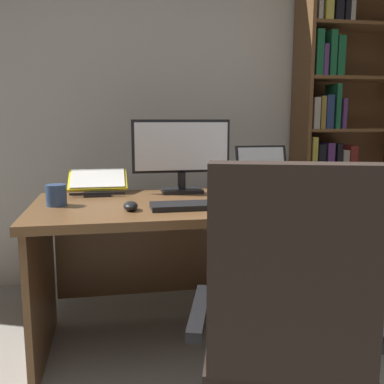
{
  "coord_description": "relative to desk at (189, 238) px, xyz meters",
  "views": [
    {
      "loc": [
        -0.33,
        -0.78,
        1.15
      ],
      "look_at": [
        0.04,
        1.26,
        0.81
      ],
      "focal_mm": 41.09,
      "sensor_mm": 36.0,
      "label": 1
    }
  ],
  "objects": [
    {
      "name": "wall_back",
      "position": [
        -0.05,
        1.0,
        0.72
      ],
      "size": [
        5.08,
        0.12,
        2.53
      ],
      "primitive_type": "cube",
      "color": "beige",
      "rests_on": "ground"
    },
    {
      "name": "desk",
      "position": [
        0.0,
        0.0,
        0.0
      ],
      "size": [
        1.53,
        0.8,
        0.75
      ],
      "color": "brown",
      "rests_on": "ground"
    },
    {
      "name": "bookshelf",
      "position": [
        1.23,
        0.77,
        0.5
      ],
      "size": [
        0.79,
        0.31,
        2.15
      ],
      "color": "brown",
      "rests_on": "ground"
    },
    {
      "name": "office_chair",
      "position": [
        0.14,
        -0.97,
        -0.11
      ],
      "size": [
        0.69,
        0.61,
        1.04
      ],
      "rotation": [
        0.0,
        0.0,
        -0.29
      ],
      "color": "black",
      "rests_on": "ground"
    },
    {
      "name": "monitor",
      "position": [
        -0.0,
        0.2,
        0.41
      ],
      "size": [
        0.54,
        0.16,
        0.4
      ],
      "color": "black",
      "rests_on": "desk"
    },
    {
      "name": "laptop",
      "position": [
        0.5,
        0.21,
        0.26
      ],
      "size": [
        0.31,
        0.32,
        0.24
      ],
      "color": "black",
      "rests_on": "desk"
    },
    {
      "name": "keyboard",
      "position": [
        -0.0,
        -0.25,
        0.22
      ],
      "size": [
        0.42,
        0.15,
        0.02
      ],
      "primitive_type": "cube",
      "color": "black",
      "rests_on": "desk"
    },
    {
      "name": "computer_mouse",
      "position": [
        -0.3,
        -0.25,
        0.23
      ],
      "size": [
        0.06,
        0.1,
        0.04
      ],
      "primitive_type": "ellipsoid",
      "color": "black",
      "rests_on": "desk"
    },
    {
      "name": "reading_stand_with_book",
      "position": [
        -0.46,
        0.25,
        0.27
      ],
      "size": [
        0.32,
        0.26,
        0.12
      ],
      "color": "black",
      "rests_on": "desk"
    },
    {
      "name": "open_binder",
      "position": [
        0.46,
        -0.3,
        0.22
      ],
      "size": [
        0.52,
        0.29,
        0.02
      ],
      "rotation": [
        0.0,
        0.0,
        -0.06
      ],
      "color": "navy",
      "rests_on": "desk"
    },
    {
      "name": "notepad",
      "position": [
        0.27,
        -0.04,
        0.21
      ],
      "size": [
        0.16,
        0.22,
        0.01
      ],
      "primitive_type": "cube",
      "rotation": [
        0.0,
        0.0,
        -0.06
      ],
      "color": "white",
      "rests_on": "desk"
    },
    {
      "name": "pen",
      "position": [
        0.29,
        -0.04,
        0.22
      ],
      "size": [
        0.14,
        0.02,
        0.01
      ],
      "primitive_type": "cylinder",
      "rotation": [
        0.0,
        1.57,
        -0.06
      ],
      "color": "black",
      "rests_on": "notepad"
    },
    {
      "name": "coffee_mug",
      "position": [
        -0.64,
        -0.08,
        0.26
      ],
      "size": [
        0.1,
        0.1,
        0.1
      ],
      "primitive_type": "cylinder",
      "color": "#334C7A",
      "rests_on": "desk"
    }
  ]
}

